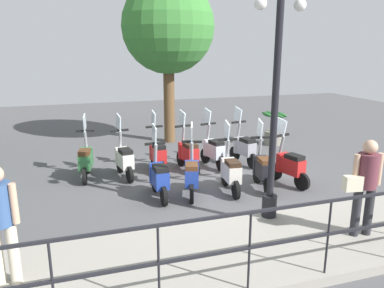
{
  "coord_description": "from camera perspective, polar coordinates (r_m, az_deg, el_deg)",
  "views": [
    {
      "loc": [
        -7.92,
        3.06,
        3.12
      ],
      "look_at": [
        0.2,
        0.5,
        0.9
      ],
      "focal_mm": 35.0,
      "sensor_mm": 36.0,
      "label": 1
    }
  ],
  "objects": [
    {
      "name": "ground_plane",
      "position": [
        9.05,
        3.42,
        -5.59
      ],
      "size": [
        28.0,
        28.0,
        0.0
      ],
      "primitive_type": "plane",
      "color": "#4C4C4F"
    },
    {
      "name": "promenade_walkway",
      "position": [
        6.43,
        13.76,
        -14.11
      ],
      "size": [
        2.2,
        20.0,
        0.15
      ],
      "color": "gray",
      "rests_on": "ground_plane"
    },
    {
      "name": "fence_railing",
      "position": [
        5.31,
        20.2,
        -11.21
      ],
      "size": [
        0.04,
        16.03,
        1.07
      ],
      "color": "black",
      "rests_on": "promenade_walkway"
    },
    {
      "name": "lamp_post_near",
      "position": [
        6.48,
        12.42,
        4.06
      ],
      "size": [
        0.26,
        0.9,
        4.13
      ],
      "color": "black",
      "rests_on": "promenade_walkway"
    },
    {
      "name": "pedestrian_with_bag",
      "position": [
        6.5,
        24.88,
        -5.12
      ],
      "size": [
        0.36,
        0.66,
        1.59
      ],
      "rotation": [
        0.0,
        0.0,
        -0.15
      ],
      "color": "#28282D",
      "rests_on": "promenade_walkway"
    },
    {
      "name": "pedestrian_distant",
      "position": [
        5.29,
        -27.21,
        -9.83
      ],
      "size": [
        0.41,
        0.46,
        1.59
      ],
      "rotation": [
        0.0,
        0.0,
        2.78
      ],
      "color": "beige",
      "rests_on": "promenade_walkway"
    },
    {
      "name": "tree_distant",
      "position": [
        12.36,
        -3.68,
        17.29
      ],
      "size": [
        2.95,
        2.95,
        5.21
      ],
      "color": "brown",
      "rests_on": "ground_plane"
    },
    {
      "name": "potted_palm",
      "position": [
        12.49,
        12.28,
        1.92
      ],
      "size": [
        1.06,
        0.66,
        1.05
      ],
      "color": "slate",
      "rests_on": "ground_plane"
    },
    {
      "name": "scooter_near_0",
      "position": [
        8.9,
        14.58,
        -3.11
      ],
      "size": [
        1.2,
        0.53,
        1.54
      ],
      "rotation": [
        0.0,
        0.0,
        0.28
      ],
      "color": "black",
      "rests_on": "ground_plane"
    },
    {
      "name": "scooter_near_1",
      "position": [
        8.52,
        10.74,
        -3.68
      ],
      "size": [
        1.23,
        0.47,
        1.54
      ],
      "rotation": [
        0.0,
        0.0,
        -0.17
      ],
      "color": "black",
      "rests_on": "ground_plane"
    },
    {
      "name": "scooter_near_2",
      "position": [
        8.24,
        5.89,
        -4.13
      ],
      "size": [
        1.23,
        0.44,
        1.54
      ],
      "rotation": [
        0.0,
        0.0,
        -0.11
      ],
      "color": "black",
      "rests_on": "ground_plane"
    },
    {
      "name": "scooter_near_3",
      "position": [
        8.0,
        -0.04,
        -4.64
      ],
      "size": [
        1.2,
        0.55,
        1.54
      ],
      "rotation": [
        0.0,
        0.0,
        -0.31
      ],
      "color": "black",
      "rests_on": "ground_plane"
    },
    {
      "name": "scooter_near_4",
      "position": [
        7.9,
        -5.07,
        -4.96
      ],
      "size": [
        1.23,
        0.44,
        1.54
      ],
      "rotation": [
        0.0,
        0.0,
        0.02
      ],
      "color": "black",
      "rests_on": "ground_plane"
    },
    {
      "name": "scooter_far_0",
      "position": [
        10.21,
        7.91,
        -0.49
      ],
      "size": [
        1.22,
        0.48,
        1.54
      ],
      "rotation": [
        0.0,
        0.0,
        0.18
      ],
      "color": "black",
      "rests_on": "ground_plane"
    },
    {
      "name": "scooter_far_1",
      "position": [
        9.89,
        3.26,
        -0.87
      ],
      "size": [
        1.22,
        0.48,
        1.54
      ],
      "rotation": [
        0.0,
        0.0,
        0.18
      ],
      "color": "black",
      "rests_on": "ground_plane"
    },
    {
      "name": "scooter_far_2",
      "position": [
        9.6,
        -0.64,
        -1.33
      ],
      "size": [
        1.23,
        0.46,
        1.54
      ],
      "rotation": [
        0.0,
        0.0,
        0.16
      ],
      "color": "black",
      "rests_on": "ground_plane"
    },
    {
      "name": "scooter_far_3",
      "position": [
        9.55,
        -5.26,
        -1.48
      ],
      "size": [
        1.23,
        0.44,
        1.54
      ],
      "rotation": [
        0.0,
        0.0,
        0.05
      ],
      "color": "black",
      "rests_on": "ground_plane"
    },
    {
      "name": "scooter_far_4",
      "position": [
        9.24,
        -10.3,
        -2.22
      ],
      "size": [
        1.23,
        0.46,
        1.54
      ],
      "rotation": [
        0.0,
        0.0,
        0.16
      ],
      "color": "black",
      "rests_on": "ground_plane"
    },
    {
      "name": "scooter_far_5",
      "position": [
        9.38,
        -15.9,
        -2.3
      ],
      "size": [
        1.23,
        0.45,
        1.54
      ],
      "rotation": [
        0.0,
        0.0,
        -0.14
      ],
      "color": "black",
      "rests_on": "ground_plane"
    }
  ]
}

